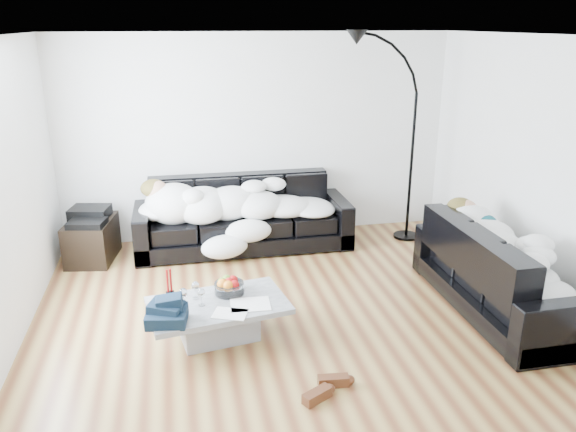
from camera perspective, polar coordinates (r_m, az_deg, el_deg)
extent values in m
plane|color=brown|center=(5.61, 0.62, -9.71)|extent=(5.00, 5.00, 0.00)
cube|color=silver|center=(7.27, -3.12, 7.94)|extent=(5.00, 0.02, 2.60)
cube|color=silver|center=(6.14, 24.21, 4.17)|extent=(0.02, 4.50, 2.60)
plane|color=white|center=(4.92, 0.74, 17.87)|extent=(5.00, 5.00, 0.00)
cube|color=black|center=(7.03, -4.59, 0.18)|extent=(2.65, 0.92, 0.87)
cube|color=black|center=(5.88, 20.84, -5.07)|extent=(0.89, 2.08, 0.84)
ellipsoid|color=#0B4750|center=(6.26, 17.64, -0.32)|extent=(0.42, 0.38, 0.20)
cube|color=#939699|center=(5.15, -7.04, -10.47)|extent=(1.30, 0.89, 0.35)
cylinder|color=white|center=(5.18, -6.00, -6.98)|extent=(0.29, 0.29, 0.17)
cylinder|color=white|center=(5.13, -9.36, -7.46)|extent=(0.08, 0.08, 0.16)
cylinder|color=white|center=(5.01, -10.57, -8.17)|extent=(0.09, 0.09, 0.17)
cylinder|color=white|center=(5.01, -8.80, -8.13)|extent=(0.09, 0.09, 0.16)
cylinder|color=maroon|center=(5.24, -12.14, -6.60)|extent=(0.05, 0.05, 0.24)
cylinder|color=maroon|center=(5.25, -11.81, -6.51)|extent=(0.05, 0.05, 0.24)
cube|color=silver|center=(5.00, -3.85, -8.92)|extent=(0.36, 0.28, 0.01)
cube|color=silver|center=(4.87, -5.91, -9.81)|extent=(0.34, 0.29, 0.01)
cube|color=black|center=(7.09, -19.30, -2.31)|extent=(0.61, 0.79, 0.50)
cube|color=black|center=(6.98, -19.57, 0.08)|extent=(0.50, 0.43, 0.13)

